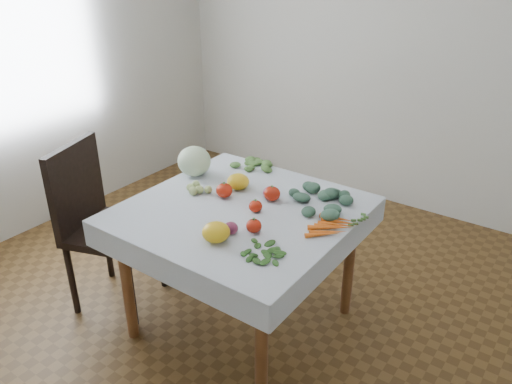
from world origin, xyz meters
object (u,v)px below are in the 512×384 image
heirloom_back (238,182)px  carrot_bunch (331,226)px  chair (97,216)px  cabbage (194,161)px  table (241,225)px

heirloom_back → carrot_bunch: size_ratio=0.45×
chair → carrot_bunch: size_ratio=3.57×
chair → carrot_bunch: 1.38m
chair → cabbage: 0.65m
cabbage → heirloom_back: cabbage is taller
chair → cabbage: bearing=52.6°
table → carrot_bunch: carrot_bunch is taller
chair → cabbage: size_ratio=5.11×
table → heirloom_back: bearing=130.7°
chair → heirloom_back: bearing=34.2°
heirloom_back → carrot_bunch: (0.63, -0.09, -0.03)m
chair → carrot_bunch: chair is taller
chair → carrot_bunch: bearing=15.7°
cabbage → carrot_bunch: bearing=-5.6°
table → chair: size_ratio=1.00×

